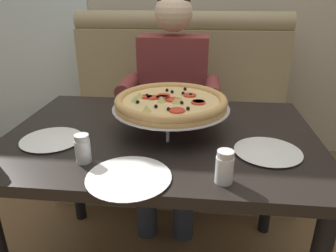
# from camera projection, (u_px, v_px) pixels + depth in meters

# --- Properties ---
(booth_bench) EXTENTS (1.49, 0.78, 1.13)m
(booth_bench) POSITION_uv_depth(u_px,v_px,m) (178.00, 125.00, 2.21)
(booth_bench) COLOR #998966
(booth_bench) RESTS_ON ground_plane
(dining_table) EXTENTS (1.21, 0.84, 0.74)m
(dining_table) POSITION_uv_depth(u_px,v_px,m) (161.00, 153.00, 1.30)
(dining_table) COLOR black
(dining_table) RESTS_ON ground_plane
(diner_main) EXTENTS (0.54, 0.64, 1.27)m
(diner_main) POSITION_uv_depth(u_px,v_px,m) (172.00, 93.00, 1.85)
(diner_main) COLOR #2D3342
(diner_main) RESTS_ON ground_plane
(pizza) EXTENTS (0.46, 0.46, 0.15)m
(pizza) POSITION_uv_depth(u_px,v_px,m) (171.00, 103.00, 1.26)
(pizza) COLOR silver
(pizza) RESTS_ON dining_table
(shaker_pepper_flakes) EXTENTS (0.05, 0.05, 0.10)m
(shaker_pepper_flakes) POSITION_uv_depth(u_px,v_px,m) (83.00, 151.00, 1.04)
(shaker_pepper_flakes) COLOR white
(shaker_pepper_flakes) RESTS_ON dining_table
(shaker_parmesan) EXTENTS (0.05, 0.05, 0.10)m
(shaker_parmesan) POSITION_uv_depth(u_px,v_px,m) (224.00, 169.00, 0.92)
(shaker_parmesan) COLOR white
(shaker_parmesan) RESTS_ON dining_table
(plate_near_left) EXTENTS (0.23, 0.23, 0.02)m
(plate_near_left) POSITION_uv_depth(u_px,v_px,m) (268.00, 150.00, 1.11)
(plate_near_left) COLOR white
(plate_near_left) RESTS_ON dining_table
(plate_near_right) EXTENTS (0.26, 0.26, 0.02)m
(plate_near_right) POSITION_uv_depth(u_px,v_px,m) (129.00, 175.00, 0.95)
(plate_near_right) COLOR white
(plate_near_right) RESTS_ON dining_table
(plate_far_side) EXTENTS (0.23, 0.23, 0.02)m
(plate_far_side) POSITION_uv_depth(u_px,v_px,m) (51.00, 138.00, 1.20)
(plate_far_side) COLOR white
(plate_far_side) RESTS_ON dining_table
(patio_chair) EXTENTS (0.42, 0.42, 0.86)m
(patio_chair) POSITION_uv_depth(u_px,v_px,m) (68.00, 66.00, 3.34)
(patio_chair) COLOR black
(patio_chair) RESTS_ON ground_plane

